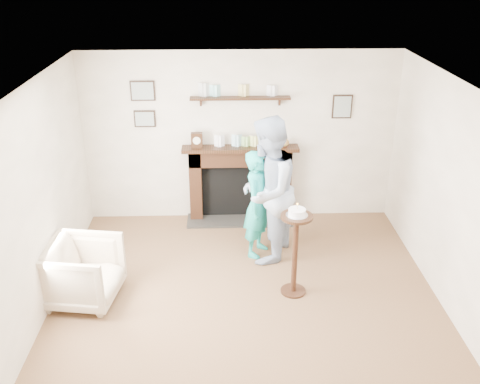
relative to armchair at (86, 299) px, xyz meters
name	(u,v)px	position (x,y,z in m)	size (l,w,h in m)	color
ground	(247,316)	(1.88, -0.38, 0.00)	(5.00, 5.00, 0.00)	brown
room_shell	(245,158)	(1.88, 0.31, 1.62)	(4.54, 5.02, 2.52)	beige
armchair	(86,299)	(0.00, 0.00, 0.00)	(0.78, 0.81, 0.73)	tan
man	(265,256)	(2.18, 0.88, 0.00)	(0.93, 0.73, 1.92)	#B0C2DC
woman	(257,252)	(2.08, 0.99, 0.00)	(0.53, 0.35, 1.45)	teal
pedestal_table	(296,239)	(2.45, 0.06, 0.72)	(0.37, 0.37, 1.18)	black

